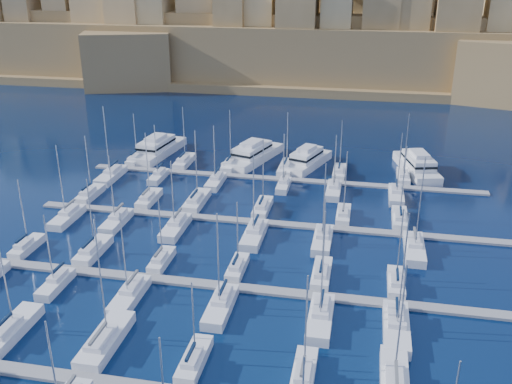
% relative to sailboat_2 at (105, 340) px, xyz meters
% --- Properties ---
extents(ground, '(600.00, 600.00, 0.00)m').
position_rel_sailboat_2_xyz_m(ground, '(12.26, 27.68, -0.78)').
color(ground, '#020C32').
rests_on(ground, ground).
extents(pontoon_mid_near, '(84.00, 2.00, 0.40)m').
position_rel_sailboat_2_xyz_m(pontoon_mid_near, '(12.26, 15.68, -0.58)').
color(pontoon_mid_near, slate).
rests_on(pontoon_mid_near, ground).
extents(pontoon_mid_far, '(84.00, 2.00, 0.40)m').
position_rel_sailboat_2_xyz_m(pontoon_mid_far, '(12.26, 37.68, -0.58)').
color(pontoon_mid_far, slate).
rests_on(pontoon_mid_far, ground).
extents(pontoon_far, '(84.00, 2.00, 0.40)m').
position_rel_sailboat_2_xyz_m(pontoon_far, '(12.26, 59.68, -0.58)').
color(pontoon_far, slate).
rests_on(pontoon_far, ground).
extents(sailboat_1, '(3.08, 10.26, 15.34)m').
position_rel_sailboat_2_xyz_m(sailboat_1, '(-12.43, -0.32, -0.02)').
color(sailboat_1, silver).
rests_on(sailboat_1, ground).
extents(sailboat_2, '(3.27, 10.91, 16.88)m').
position_rel_sailboat_2_xyz_m(sailboat_2, '(0.00, 0.00, 0.00)').
color(sailboat_2, silver).
rests_on(sailboat_2, ground).
extents(sailboat_3, '(2.43, 8.11, 11.06)m').
position_rel_sailboat_2_xyz_m(sailboat_3, '(11.59, -1.37, -0.07)').
color(sailboat_3, silver).
rests_on(sailboat_3, ground).
extents(sailboat_4, '(2.47, 8.23, 13.32)m').
position_rel_sailboat_2_xyz_m(sailboat_4, '(24.26, -1.32, -0.05)').
color(sailboat_4, silver).
rests_on(sailboat_4, ground).
extents(sailboat_5, '(3.04, 10.12, 15.10)m').
position_rel_sailboat_2_xyz_m(sailboat_5, '(34.14, -0.38, -0.02)').
color(sailboat_5, silver).
rests_on(sailboat_5, ground).
extents(sailboat_12, '(2.27, 7.57, 12.34)m').
position_rel_sailboat_2_xyz_m(sailboat_12, '(-23.00, 20.36, -0.06)').
color(sailboat_12, silver).
rests_on(sailboat_12, ground).
extents(sailboat_13, '(2.75, 9.18, 12.88)m').
position_rel_sailboat_2_xyz_m(sailboat_13, '(-11.91, 21.15, -0.05)').
color(sailboat_13, silver).
rests_on(sailboat_13, ground).
extents(sailboat_14, '(2.23, 7.43, 11.52)m').
position_rel_sailboat_2_xyz_m(sailboat_14, '(-0.21, 20.29, -0.07)').
color(sailboat_14, silver).
rests_on(sailboat_14, ground).
extents(sailboat_15, '(2.25, 7.51, 11.46)m').
position_rel_sailboat_2_xyz_m(sailboat_15, '(11.71, 20.33, -0.07)').
color(sailboat_15, silver).
rests_on(sailboat_15, ground).
extents(sailboat_16, '(2.59, 8.63, 12.77)m').
position_rel_sailboat_2_xyz_m(sailboat_16, '(24.26, 20.88, -0.05)').
color(sailboat_16, silver).
rests_on(sailboat_16, ground).
extents(sailboat_17, '(2.37, 7.91, 12.30)m').
position_rel_sailboat_2_xyz_m(sailboat_17, '(34.93, 20.53, -0.06)').
color(sailboat_17, silver).
rests_on(sailboat_17, ground).
extents(sailboat_19, '(2.31, 7.69, 11.90)m').
position_rel_sailboat_2_xyz_m(sailboat_19, '(-12.61, 10.93, -0.07)').
color(sailboat_19, silver).
rests_on(sailboat_19, ground).
extents(sailboat_20, '(2.83, 9.42, 13.82)m').
position_rel_sailboat_2_xyz_m(sailboat_20, '(-1.09, 10.08, -0.04)').
color(sailboat_20, silver).
rests_on(sailboat_20, ground).
extents(sailboat_21, '(2.92, 9.74, 14.80)m').
position_rel_sailboat_2_xyz_m(sailboat_21, '(11.84, 9.92, -0.03)').
color(sailboat_21, silver).
rests_on(sailboat_21, ground).
extents(sailboat_22, '(3.02, 10.08, 16.30)m').
position_rel_sailboat_2_xyz_m(sailboat_22, '(25.12, 9.76, -0.01)').
color(sailboat_22, silver).
rests_on(sailboat_22, ground).
extents(sailboat_23, '(3.18, 10.61, 17.06)m').
position_rel_sailboat_2_xyz_m(sailboat_23, '(34.62, 9.50, -0.00)').
color(sailboat_23, silver).
rests_on(sailboat_23, ground).
extents(sailboat_24, '(2.57, 8.56, 12.80)m').
position_rel_sailboat_2_xyz_m(sailboat_24, '(-23.14, 42.85, -0.05)').
color(sailboat_24, silver).
rests_on(sailboat_24, ground).
extents(sailboat_25, '(2.57, 8.58, 14.06)m').
position_rel_sailboat_2_xyz_m(sailboat_25, '(-10.93, 42.86, -0.04)').
color(sailboat_25, silver).
rests_on(sailboat_25, ground).
extents(sailboat_26, '(3.01, 10.05, 14.77)m').
position_rel_sailboat_2_xyz_m(sailboat_26, '(-1.58, 43.58, -0.02)').
color(sailboat_26, silver).
rests_on(sailboat_26, ground).
extents(sailboat_27, '(2.63, 8.77, 13.88)m').
position_rel_sailboat_2_xyz_m(sailboat_27, '(11.34, 42.95, -0.04)').
color(sailboat_27, silver).
rests_on(sailboat_27, ground).
extents(sailboat_28, '(2.41, 8.04, 12.90)m').
position_rel_sailboat_2_xyz_m(sailboat_28, '(26.28, 42.59, -0.06)').
color(sailboat_28, silver).
rests_on(sailboat_28, ground).
extents(sailboat_29, '(2.63, 8.76, 14.34)m').
position_rel_sailboat_2_xyz_m(sailboat_29, '(36.20, 42.95, -0.04)').
color(sailboat_29, silver).
rests_on(sailboat_29, ground).
extents(sailboat_30, '(2.80, 9.32, 14.63)m').
position_rel_sailboat_2_xyz_m(sailboat_30, '(-22.23, 32.13, -0.03)').
color(sailboat_30, silver).
rests_on(sailboat_30, ground).
extents(sailboat_31, '(2.74, 9.15, 13.35)m').
position_rel_sailboat_2_xyz_m(sailboat_31, '(-12.83, 32.22, -0.04)').
color(sailboat_31, silver).
rests_on(sailboat_31, ground).
extents(sailboat_32, '(2.96, 9.85, 13.26)m').
position_rel_sailboat_2_xyz_m(sailboat_32, '(-1.82, 31.87, -0.04)').
color(sailboat_32, silver).
rests_on(sailboat_32, ground).
extents(sailboat_33, '(3.08, 10.28, 15.19)m').
position_rel_sailboat_2_xyz_m(sailboat_33, '(12.05, 31.66, -0.02)').
color(sailboat_33, silver).
rests_on(sailboat_33, ground).
extents(sailboat_34, '(2.94, 9.81, 14.52)m').
position_rel_sailboat_2_xyz_m(sailboat_34, '(23.46, 31.89, -0.03)').
color(sailboat_34, silver).
rests_on(sailboat_34, ground).
extents(sailboat_35, '(3.09, 10.31, 16.66)m').
position_rel_sailboat_2_xyz_m(sailboat_35, '(38.08, 31.65, -0.01)').
color(sailboat_35, silver).
rests_on(sailboat_35, ground).
extents(sailboat_36, '(2.36, 7.86, 11.69)m').
position_rel_sailboat_2_xyz_m(sailboat_36, '(-22.38, 64.51, -0.07)').
color(sailboat_36, silver).
rests_on(sailboat_36, ground).
extents(sailboat_37, '(2.82, 9.41, 13.53)m').
position_rel_sailboat_2_xyz_m(sailboat_37, '(-10.98, 65.26, -0.04)').
color(sailboat_37, silver).
rests_on(sailboat_37, ground).
extents(sailboat_38, '(2.62, 8.73, 13.48)m').
position_rel_sailboat_2_xyz_m(sailboat_38, '(-0.16, 64.93, -0.05)').
color(sailboat_38, silver).
rests_on(sailboat_38, ground).
extents(sailboat_39, '(2.96, 9.88, 13.40)m').
position_rel_sailboat_2_xyz_m(sailboat_39, '(12.50, 65.49, -0.04)').
color(sailboat_39, silver).
rests_on(sailboat_39, ground).
extents(sailboat_40, '(2.60, 8.68, 12.40)m').
position_rel_sailboat_2_xyz_m(sailboat_40, '(24.19, 64.91, -0.06)').
color(sailboat_40, silver).
rests_on(sailboat_40, ground).
extents(sailboat_41, '(2.57, 8.58, 14.55)m').
position_rel_sailboat_2_xyz_m(sailboat_41, '(37.70, 64.86, -0.04)').
color(sailboat_41, silver).
rests_on(sailboat_41, ground).
extents(sailboat_42, '(3.18, 10.60, 16.21)m').
position_rel_sailboat_2_xyz_m(sailboat_42, '(-23.51, 53.50, -0.01)').
color(sailboat_42, silver).
rests_on(sailboat_42, ground).
extents(sailboat_43, '(2.32, 7.72, 12.44)m').
position_rel_sailboat_2_xyz_m(sailboat_43, '(-13.41, 54.92, -0.06)').
color(sailboat_43, silver).
rests_on(sailboat_43, ground).
extents(sailboat_44, '(2.66, 8.87, 13.12)m').
position_rel_sailboat_2_xyz_m(sailboat_44, '(-0.66, 54.35, -0.05)').
color(sailboat_44, silver).
rests_on(sailboat_44, ground).
extents(sailboat_45, '(2.28, 7.60, 12.03)m').
position_rel_sailboat_2_xyz_m(sailboat_45, '(13.47, 54.98, -0.07)').
color(sailboat_45, silver).
rests_on(sailboat_45, ground).
extents(sailboat_46, '(2.76, 9.19, 12.62)m').
position_rel_sailboat_2_xyz_m(sailboat_46, '(23.72, 54.20, -0.05)').
color(sailboat_46, silver).
rests_on(sailboat_46, ground).
extents(sailboat_47, '(2.81, 9.37, 13.77)m').
position_rel_sailboat_2_xyz_m(sailboat_47, '(35.93, 54.11, -0.04)').
color(sailboat_47, silver).
rests_on(sailboat_47, ground).
extents(motor_yacht_a, '(8.22, 19.88, 5.25)m').
position_rel_sailboat_2_xyz_m(motor_yacht_a, '(-19.29, 70.45, 0.94)').
color(motor_yacht_a, silver).
rests_on(motor_yacht_a, ground).
extents(motor_yacht_b, '(11.34, 20.37, 5.25)m').
position_rel_sailboat_2_xyz_m(motor_yacht_b, '(3.96, 70.57, 0.94)').
color(motor_yacht_b, silver).
rests_on(motor_yacht_b, ground).
extents(motor_yacht_c, '(9.82, 16.85, 5.25)m').
position_rel_sailboat_2_xyz_m(motor_yacht_c, '(16.77, 68.95, 0.94)').
color(motor_yacht_c, silver).
rests_on(motor_yacht_c, ground).
extents(motor_yacht_d, '(9.79, 19.23, 5.25)m').
position_rel_sailboat_2_xyz_m(motor_yacht_d, '(40.82, 70.04, 0.94)').
color(motor_yacht_d, silver).
rests_on(motor_yacht_d, ground).
extents(fortified_city, '(460.00, 108.95, 59.52)m').
position_rel_sailboat_2_xyz_m(fortified_city, '(12.07, 182.94, 13.96)').
color(fortified_city, brown).
rests_on(fortified_city, ground).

